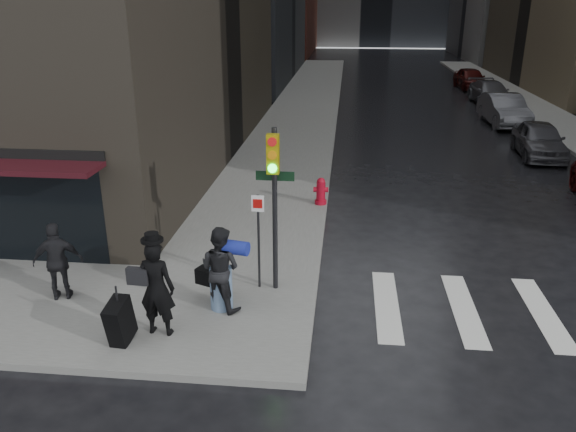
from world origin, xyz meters
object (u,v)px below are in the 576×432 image
parked_car_1 (539,140)px  parked_car_3 (490,93)px  traffic_light (273,189)px  fire_hydrant (321,192)px  man_overcoat (149,293)px  parked_car_4 (470,78)px  man_jeans (220,268)px  man_greycoat (58,261)px  parked_car_2 (504,110)px

parked_car_1 → parked_car_3: (0.97, 12.94, -0.02)m
traffic_light → fire_hydrant: traffic_light is taller
parked_car_3 → man_overcoat: bearing=-118.7°
parked_car_4 → fire_hydrant: bearing=-113.3°
man_overcoat → parked_car_3: bearing=-110.0°
man_overcoat → fire_hydrant: bearing=-106.0°
fire_hydrant → man_overcoat: bearing=-110.0°
man_jeans → man_greycoat: bearing=21.0°
man_jeans → traffic_light: bearing=-115.6°
man_overcoat → man_jeans: size_ratio=1.17×
traffic_light → man_jeans: bearing=-136.3°
man_overcoat → man_jeans: 1.56m
fire_hydrant → parked_car_4: bearing=70.1°
man_overcoat → parked_car_4: man_overcoat is taller
man_overcoat → traffic_light: bearing=-131.5°
traffic_light → fire_hydrant: (0.75, 5.64, -1.92)m
man_greycoat → parked_car_4: (14.74, 33.03, -0.25)m
man_overcoat → fire_hydrant: man_overcoat is taller
man_jeans → parked_car_4: 34.95m
parked_car_1 → parked_car_4: (0.99, 19.41, 0.03)m
man_overcoat → parked_car_4: 36.37m
fire_hydrant → parked_car_3: 22.25m
parked_car_4 → parked_car_1: bearing=-96.3°
fire_hydrant → parked_car_4: parked_car_4 is taller
parked_car_1 → man_greycoat: bearing=-131.0°
fire_hydrant → parked_car_1: (8.62, 7.14, 0.19)m
parked_car_1 → traffic_light: bearing=-122.0°
parked_car_1 → parked_car_2: parked_car_2 is taller
man_overcoat → parked_car_2: size_ratio=0.44×
man_jeans → parked_car_4: size_ratio=0.41×
traffic_light → fire_hydrant: bearing=83.4°
fire_hydrant → parked_car_3: (9.59, 20.07, 0.17)m
man_greycoat → parked_car_3: man_greycoat is taller
man_greycoat → parked_car_1: size_ratio=0.41×
man_jeans → parked_car_2: 22.70m
parked_car_1 → parked_car_4: size_ratio=0.95×
parked_car_3 → parked_car_4: parked_car_4 is taller
parked_car_2 → man_overcoat: bearing=-120.9°
man_jeans → man_greycoat: (-3.43, 0.04, -0.04)m
fire_hydrant → parked_car_4: 28.23m
man_greycoat → parked_car_2: size_ratio=0.36×
parked_car_3 → fire_hydrant: bearing=-120.2°
man_greycoat → parked_car_3: size_ratio=0.36×
man_overcoat → fire_hydrant: size_ratio=2.49×
man_overcoat → parked_car_4: (12.40, 34.19, -0.28)m
man_jeans → parked_car_3: man_jeans is taller
traffic_light → fire_hydrant: size_ratio=4.25×
man_greycoat → parked_car_3: 30.37m
traffic_light → parked_car_1: 15.94m
man_overcoat → parked_car_1: man_overcoat is taller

